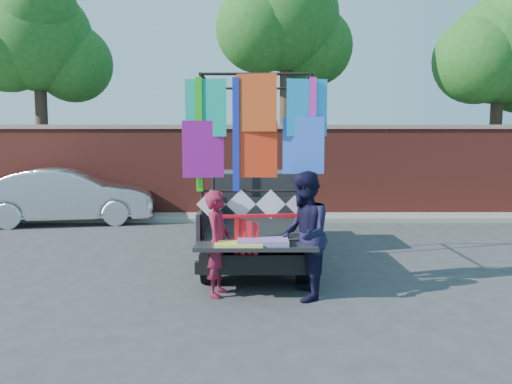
{
  "coord_description": "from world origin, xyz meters",
  "views": [
    {
      "loc": [
        0.05,
        -7.29,
        2.19
      ],
      "look_at": [
        0.07,
        0.0,
        1.42
      ],
      "focal_mm": 35.0,
      "sensor_mm": 36.0,
      "label": 1
    }
  ],
  "objects_px": {
    "sedan": "(68,196)",
    "woman": "(218,243)",
    "pickup_truck": "(256,214)",
    "man": "(304,235)"
  },
  "relations": [
    {
      "from": "woman",
      "to": "pickup_truck",
      "type": "bearing_deg",
      "value": -0.32
    },
    {
      "from": "pickup_truck",
      "to": "man",
      "type": "height_order",
      "value": "pickup_truck"
    },
    {
      "from": "sedan",
      "to": "man",
      "type": "height_order",
      "value": "man"
    },
    {
      "from": "pickup_truck",
      "to": "woman",
      "type": "distance_m",
      "value": 2.62
    },
    {
      "from": "sedan",
      "to": "woman",
      "type": "xyz_separation_m",
      "value": [
        4.37,
        -6.11,
        0.03
      ]
    },
    {
      "from": "pickup_truck",
      "to": "woman",
      "type": "xyz_separation_m",
      "value": [
        -0.53,
        -2.56,
        -0.04
      ]
    },
    {
      "from": "woman",
      "to": "man",
      "type": "bearing_deg",
      "value": -85.38
    },
    {
      "from": "pickup_truck",
      "to": "sedan",
      "type": "relative_size",
      "value": 1.14
    },
    {
      "from": "pickup_truck",
      "to": "man",
      "type": "relative_size",
      "value": 2.8
    },
    {
      "from": "sedan",
      "to": "woman",
      "type": "bearing_deg",
      "value": -155.33
    }
  ]
}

